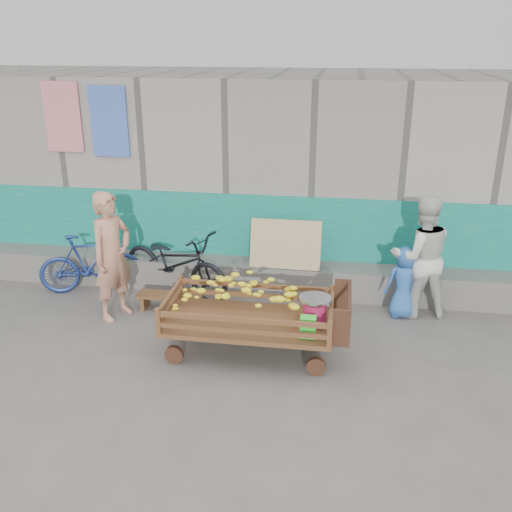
% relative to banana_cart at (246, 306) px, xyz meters
% --- Properties ---
extents(ground, '(80.00, 80.00, 0.00)m').
position_rel_banana_cart_xyz_m(ground, '(-0.02, -0.57, -0.62)').
color(ground, '#55514D').
rests_on(ground, ground).
extents(building_wall, '(12.00, 3.50, 3.00)m').
position_rel_banana_cart_xyz_m(building_wall, '(-0.02, 3.48, 0.85)').
color(building_wall, gray).
rests_on(building_wall, ground).
extents(banana_cart, '(2.15, 0.98, 0.92)m').
position_rel_banana_cart_xyz_m(banana_cart, '(0.00, 0.00, 0.00)').
color(banana_cart, brown).
rests_on(banana_cart, ground).
extents(bench, '(0.91, 0.27, 0.23)m').
position_rel_banana_cart_xyz_m(bench, '(-1.23, 0.97, -0.45)').
color(bench, brown).
rests_on(bench, ground).
extents(vendor_man, '(0.64, 0.75, 1.73)m').
position_rel_banana_cart_xyz_m(vendor_man, '(-1.89, 0.68, 0.25)').
color(vendor_man, tan).
rests_on(vendor_man, ground).
extents(woman, '(0.93, 0.79, 1.67)m').
position_rel_banana_cart_xyz_m(woman, '(2.10, 1.37, 0.21)').
color(woman, silver).
rests_on(woman, ground).
extents(child, '(0.55, 0.43, 0.99)m').
position_rel_banana_cart_xyz_m(child, '(1.91, 1.27, -0.13)').
color(child, '#2C63B8').
rests_on(child, ground).
extents(bicycle_dark, '(1.96, 1.34, 0.98)m').
position_rel_banana_cart_xyz_m(bicycle_dark, '(-1.29, 1.48, -0.13)').
color(bicycle_dark, black).
rests_on(bicycle_dark, ground).
extents(bicycle_blue, '(1.53, 0.88, 0.89)m').
position_rel_banana_cart_xyz_m(bicycle_blue, '(-2.54, 1.38, -0.18)').
color(bicycle_blue, navy).
rests_on(bicycle_blue, ground).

